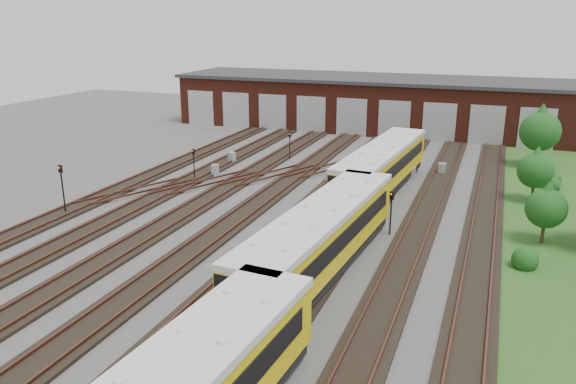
% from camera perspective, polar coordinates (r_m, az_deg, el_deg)
% --- Properties ---
extents(ground, '(120.00, 120.00, 0.00)m').
position_cam_1_polar(ground, '(35.52, -4.47, -4.86)').
color(ground, '#4D4A47').
rests_on(ground, ground).
extents(track_network, '(30.40, 70.00, 0.33)m').
position_cam_1_polar(track_network, '(36.04, -4.32, -4.34)').
color(track_network, black).
rests_on(track_network, ground).
extents(maintenance_shed, '(51.00, 12.50, 6.35)m').
position_cam_1_polar(maintenance_shed, '(71.81, 9.27, 8.95)').
color(maintenance_shed, '#572015').
rests_on(maintenance_shed, ground).
extents(grass_verge, '(8.00, 55.00, 0.05)m').
position_cam_1_polar(grass_verge, '(42.13, 26.17, -3.01)').
color(grass_verge, '#294E1A').
rests_on(grass_verge, ground).
extents(metro_train, '(4.27, 48.77, 3.43)m').
position_cam_1_polar(metro_train, '(30.06, 3.38, -4.77)').
color(metro_train, black).
rests_on(metro_train, ground).
extents(signal_mast_0, '(0.27, 0.25, 3.57)m').
position_cam_1_polar(signal_mast_0, '(42.36, -21.97, 0.83)').
color(signal_mast_0, black).
rests_on(signal_mast_0, ground).
extents(signal_mast_1, '(0.26, 0.24, 2.87)m').
position_cam_1_polar(signal_mast_1, '(47.85, -9.56, 3.12)').
color(signal_mast_1, black).
rests_on(signal_mast_1, ground).
extents(signal_mast_2, '(0.24, 0.23, 2.66)m').
position_cam_1_polar(signal_mast_2, '(55.11, 0.18, 5.11)').
color(signal_mast_2, black).
rests_on(signal_mast_2, ground).
extents(signal_mast_3, '(0.30, 0.29, 2.91)m').
position_cam_1_polar(signal_mast_3, '(36.18, 10.44, -1.50)').
color(signal_mast_3, black).
rests_on(signal_mast_3, ground).
extents(relay_cabinet_0, '(0.70, 0.62, 1.00)m').
position_cam_1_polar(relay_cabinet_0, '(49.94, -7.42, 2.22)').
color(relay_cabinet_0, '#9A9C9F').
rests_on(relay_cabinet_0, ground).
extents(relay_cabinet_1, '(0.77, 0.72, 1.03)m').
position_cam_1_polar(relay_cabinet_1, '(54.22, -5.73, 3.51)').
color(relay_cabinet_1, '#9A9C9F').
rests_on(relay_cabinet_1, ground).
extents(relay_cabinet_2, '(0.64, 0.58, 0.89)m').
position_cam_1_polar(relay_cabinet_2, '(47.59, 4.21, 1.51)').
color(relay_cabinet_2, '#9A9C9F').
rests_on(relay_cabinet_2, ground).
extents(relay_cabinet_3, '(0.70, 0.60, 1.10)m').
position_cam_1_polar(relay_cabinet_3, '(49.56, 12.41, 1.90)').
color(relay_cabinet_3, '#9A9C9F').
rests_on(relay_cabinet_3, ground).
extents(relay_cabinet_4, '(0.62, 0.52, 1.03)m').
position_cam_1_polar(relay_cabinet_4, '(51.73, 15.37, 2.29)').
color(relay_cabinet_4, '#9A9C9F').
rests_on(relay_cabinet_4, ground).
extents(tree_0, '(3.63, 3.63, 6.01)m').
position_cam_1_polar(tree_0, '(56.37, 24.29, 6.07)').
color(tree_0, '#382B19').
rests_on(tree_0, ground).
extents(tree_1, '(2.63, 2.63, 4.36)m').
position_cam_1_polar(tree_1, '(45.57, 23.89, 2.39)').
color(tree_1, '#382B19').
rests_on(tree_1, ground).
extents(tree_3, '(2.44, 2.44, 4.05)m').
position_cam_1_polar(tree_3, '(37.38, 24.81, -1.09)').
color(tree_3, '#382B19').
rests_on(tree_3, ground).
extents(bush_0, '(1.46, 1.46, 1.46)m').
position_cam_1_polar(bush_0, '(33.95, 22.98, -6.01)').
color(bush_0, '#144715').
rests_on(bush_0, ground).
extents(bush_1, '(1.55, 1.55, 1.55)m').
position_cam_1_polar(bush_1, '(51.22, 25.24, 1.39)').
color(bush_1, '#144715').
rests_on(bush_1, ground).
extents(bush_2, '(1.38, 1.38, 1.38)m').
position_cam_1_polar(bush_2, '(49.71, 25.22, 0.85)').
color(bush_2, '#144715').
rests_on(bush_2, ground).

